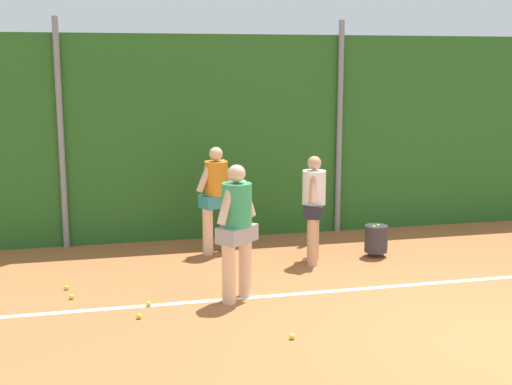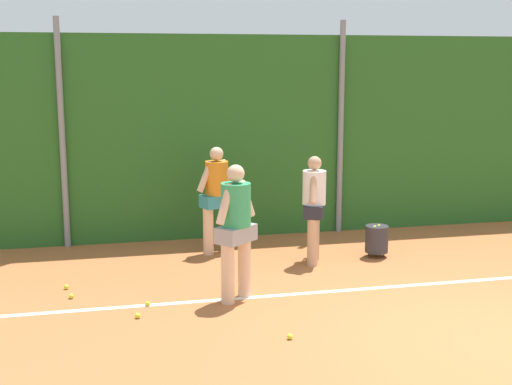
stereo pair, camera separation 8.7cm
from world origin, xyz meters
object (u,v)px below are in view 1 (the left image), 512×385
player_foreground_near (237,225)px  player_midcourt (314,204)px  ball_hopper (376,239)px  tennis_ball_0 (139,316)px  tennis_ball_4 (72,297)px  tennis_ball_2 (292,336)px  tennis_ball_6 (149,304)px  player_backcourt_far (216,194)px  tennis_ball_1 (67,288)px

player_foreground_near → player_midcourt: (1.47, 1.38, -0.07)m
ball_hopper → tennis_ball_0: 4.24m
player_midcourt → tennis_ball_4: 3.76m
tennis_ball_2 → player_midcourt: bearing=67.8°
tennis_ball_4 → tennis_ball_6: 1.07m
ball_hopper → tennis_ball_0: bearing=-154.1°
player_midcourt → tennis_ball_0: (-2.74, -1.78, -0.88)m
tennis_ball_6 → tennis_ball_2: bearing=-43.9°
tennis_ball_4 → tennis_ball_6: same height
player_midcourt → player_backcourt_far: size_ratio=0.96×
player_midcourt → tennis_ball_2: bearing=179.9°
player_backcourt_far → player_midcourt: bearing=124.9°
ball_hopper → tennis_ball_1: size_ratio=7.78×
player_backcourt_far → tennis_ball_2: size_ratio=25.86×
player_backcourt_far → tennis_ball_4: 2.97m
tennis_ball_0 → tennis_ball_2: (1.61, -1.01, 0.00)m
ball_hopper → player_midcourt: bearing=-176.0°
player_midcourt → tennis_ball_4: bearing=126.0°
ball_hopper → tennis_ball_4: ball_hopper is taller
tennis_ball_1 → tennis_ball_4: bearing=-79.0°
player_midcourt → tennis_ball_1: size_ratio=24.81×
player_foreground_near → tennis_ball_6: bearing=139.4°
player_midcourt → tennis_ball_6: player_midcourt is taller
ball_hopper → tennis_ball_6: bearing=-158.3°
tennis_ball_0 → player_midcourt: bearing=32.9°
tennis_ball_6 → tennis_ball_1: bearing=138.9°
tennis_ball_2 → tennis_ball_6: 2.03m
ball_hopper → tennis_ball_0: size_ratio=7.78×
player_midcourt → tennis_ball_2: size_ratio=24.81×
ball_hopper → tennis_ball_4: 4.71m
player_foreground_near → tennis_ball_0: size_ratio=26.64×
ball_hopper → tennis_ball_4: bearing=-168.3°
player_foreground_near → tennis_ball_2: 1.73m
ball_hopper → player_backcourt_far: bearing=161.5°
tennis_ball_1 → tennis_ball_2: bearing=-42.8°
player_backcourt_far → tennis_ball_0: player_backcourt_far is taller
ball_hopper → tennis_ball_1: ball_hopper is taller
player_backcourt_far → tennis_ball_1: 2.82m
player_backcourt_far → tennis_ball_1: player_backcourt_far is taller
player_foreground_near → tennis_ball_4: size_ratio=26.64×
player_backcourt_far → tennis_ball_1: bearing=8.9°
player_foreground_near → tennis_ball_4: (-2.08, 0.50, -0.96)m
player_midcourt → tennis_ball_0: 3.39m
player_midcourt → player_backcourt_far: player_backcourt_far is taller
tennis_ball_2 → tennis_ball_6: (-1.46, 1.41, 0.00)m
player_foreground_near → tennis_ball_2: (0.33, -1.40, -0.96)m
player_foreground_near → player_midcourt: 2.02m
player_foreground_near → ball_hopper: bearing=-10.4°
tennis_ball_1 → tennis_ball_0: bearing=-55.8°
player_foreground_near → tennis_ball_0: player_foreground_near is taller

